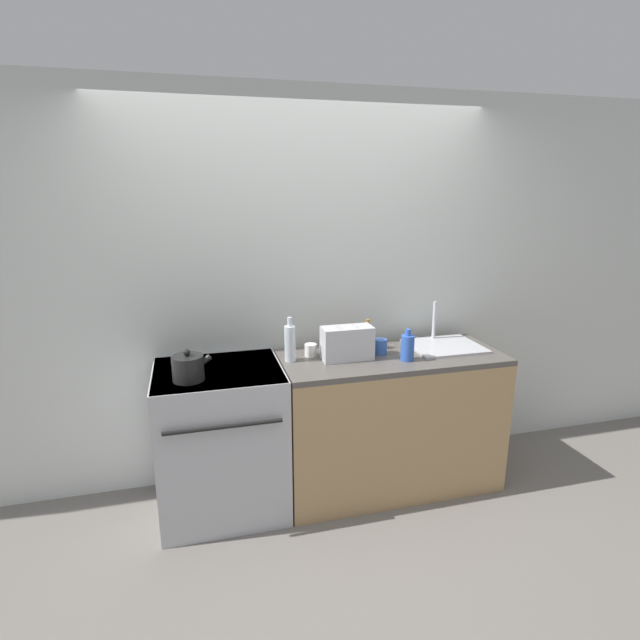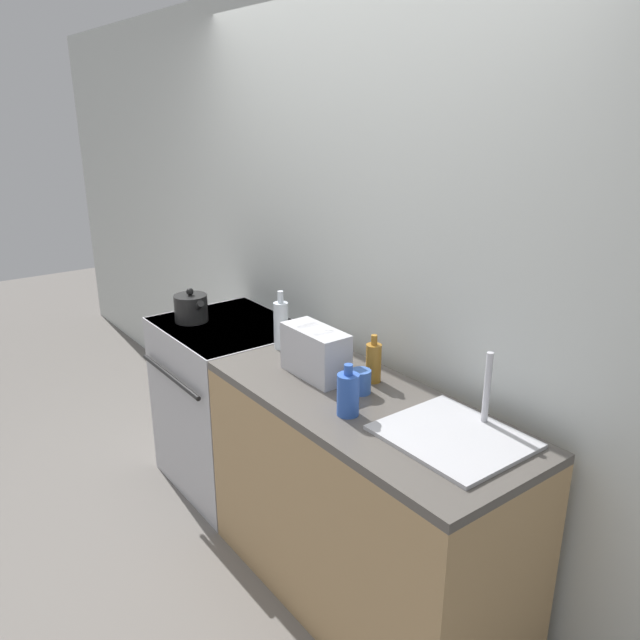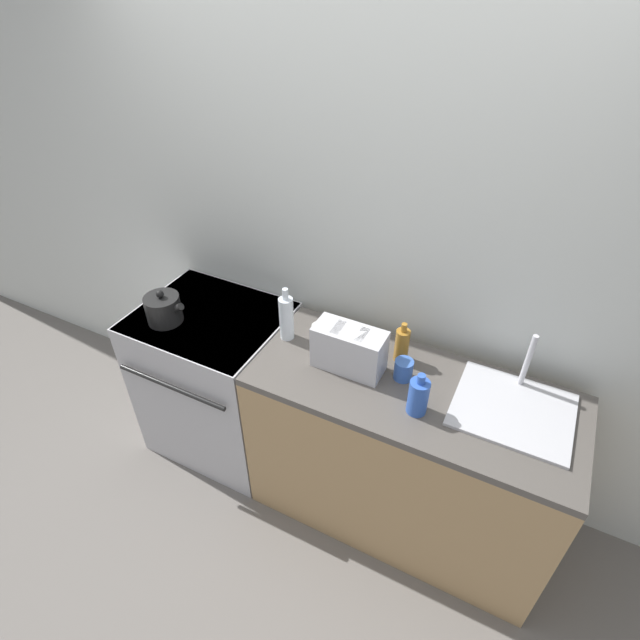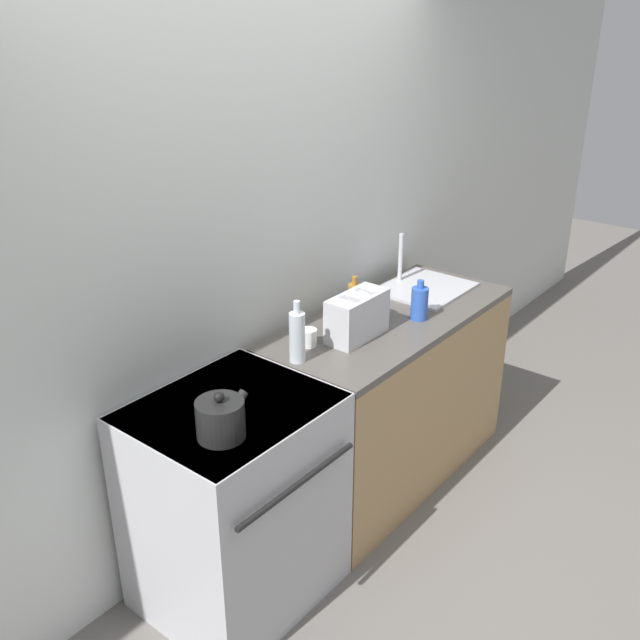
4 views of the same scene
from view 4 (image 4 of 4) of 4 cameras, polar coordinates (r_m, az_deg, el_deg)
The scene contains 12 objects.
ground_plane at distance 3.54m, azimuth 4.66°, elevation -17.58°, with size 12.00×12.00×0.00m, color slate.
wall_back at distance 3.25m, azimuth -4.76°, elevation 5.19°, with size 8.00×0.05×2.60m.
stove at distance 3.04m, azimuth -6.78°, elevation -14.15°, with size 0.76×0.68×0.93m.
counter_block at distance 3.75m, azimuth 5.53°, elevation -6.16°, with size 1.44×0.61×0.93m.
kettle at distance 2.57m, azimuth -7.93°, elevation -7.82°, with size 0.22×0.18×0.18m.
toaster at distance 3.26m, azimuth 2.98°, elevation 0.31°, with size 0.32×0.14×0.21m.
sink_tray at distance 3.89m, azimuth 8.30°, elevation 2.68°, with size 0.47×0.41×0.28m.
bottle_amber at distance 3.50m, azimuth 2.75°, elevation 1.66°, with size 0.06×0.06×0.21m.
bottle_blue at distance 3.49m, azimuth 7.96°, elevation 1.37°, with size 0.08×0.08×0.20m.
bottle_clear at distance 3.04m, azimuth -1.84°, elevation -1.31°, with size 0.07×0.07×0.28m.
cup_blue at distance 3.49m, azimuth 4.72°, elevation 0.90°, with size 0.08×0.08×0.10m.
cup_white at distance 3.21m, azimuth -0.95°, elevation -1.41°, with size 0.08×0.08×0.08m.
Camera 4 is at (-2.22, -1.43, 2.36)m, focal length 40.00 mm.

